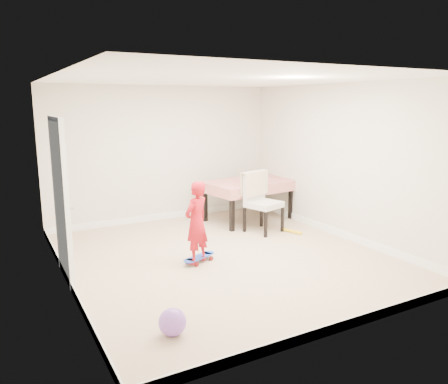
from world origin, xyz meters
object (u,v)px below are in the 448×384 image
dining_table (248,200)px  dining_chair (264,202)px  child (196,225)px  skateboard (199,259)px  balloon (172,322)px

dining_table → dining_chair: size_ratio=1.55×
dining_chair → child: 1.96m
skateboard → child: child is taller
dining_table → skateboard: 2.52m
child → balloon: child is taller
dining_table → skateboard: (-1.87, -1.66, -0.35)m
dining_chair → balloon: (-2.78, -2.55, -0.40)m
dining_chair → skateboard: 1.93m
skateboard → balloon: size_ratio=2.10×
dining_table → child: bearing=-146.2°
dining_table → skateboard: bearing=-146.3°
dining_table → child: (-1.93, -1.73, 0.19)m
child → dining_chair: bearing=-179.2°
dining_chair → child: size_ratio=0.92×
dining_table → skateboard: size_ratio=2.84×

